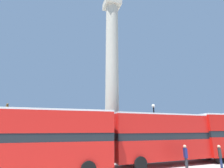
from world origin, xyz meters
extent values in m
plane|color=#ADA89E|center=(0.00, 0.00, 0.00)|extent=(200.00, 200.00, 0.00)
cube|color=#A39E8E|center=(0.00, 0.00, 0.63)|extent=(5.35, 5.35, 1.27)
cube|color=#A39E8E|center=(0.00, 0.00, 1.90)|extent=(3.85, 3.85, 1.27)
cylinder|color=#A39E8E|center=(0.00, 0.00, 10.67)|extent=(1.58, 1.58, 16.28)
cube|color=#A39E8E|center=(0.00, 0.00, 19.26)|extent=(2.13, 2.13, 0.90)
cube|color=red|center=(3.89, -5.31, 1.29)|extent=(11.42, 2.88, 1.59)
cube|color=black|center=(3.89, -5.31, 2.36)|extent=(11.41, 2.83, 0.55)
cube|color=red|center=(3.89, -5.31, 3.38)|extent=(11.42, 2.88, 1.48)
cube|color=silver|center=(3.89, -5.31, 4.17)|extent=(11.42, 2.88, 0.12)
cylinder|color=black|center=(7.81, -3.94, 0.50)|extent=(1.01, 0.34, 1.00)
cylinder|color=black|center=(7.90, -6.36, 0.50)|extent=(1.01, 0.34, 1.00)
cylinder|color=black|center=(-0.12, -4.26, 0.50)|extent=(1.01, 0.34, 1.00)
cylinder|color=black|center=(-0.02, -6.69, 0.50)|extent=(1.01, 0.34, 1.00)
cylinder|color=black|center=(8.75, -4.30, 0.50)|extent=(1.02, 0.38, 1.00)
cube|color=red|center=(-7.88, -5.88, 1.33)|extent=(11.47, 3.06, 1.65)
cube|color=black|center=(-7.88, -5.88, 2.43)|extent=(11.46, 3.01, 0.55)
cube|color=red|center=(-7.88, -5.88, 3.42)|extent=(11.47, 3.06, 1.43)
cube|color=silver|center=(-7.88, -5.88, 4.20)|extent=(11.47, 3.06, 0.12)
cylinder|color=black|center=(-3.84, -4.83, 0.50)|extent=(1.01, 0.35, 1.00)
cube|color=#A39E8E|center=(-11.99, 5.89, 1.31)|extent=(3.60, 3.06, 2.63)
ellipsoid|color=brown|center=(-11.99, 5.89, 4.37)|extent=(2.62, 1.81, 1.09)
cone|color=brown|center=(-10.90, 6.26, 4.86)|extent=(1.19, 0.91, 1.15)
cylinder|color=brown|center=(-11.99, 5.89, 5.36)|extent=(0.36, 0.36, 0.90)
sphere|color=brown|center=(-11.99, 5.89, 5.95)|extent=(0.28, 0.28, 0.28)
cylinder|color=brown|center=(-11.36, 6.42, 3.22)|extent=(0.20, 0.20, 1.19)
cylinder|color=brown|center=(-11.17, 5.86, 3.22)|extent=(0.20, 0.20, 1.19)
cylinder|color=black|center=(3.88, -2.57, 0.20)|extent=(0.31, 0.31, 0.40)
cylinder|color=black|center=(3.88, -2.57, 2.59)|extent=(0.14, 0.14, 5.18)
sphere|color=white|center=(3.88, -2.57, 5.37)|extent=(0.37, 0.37, 0.37)
cylinder|color=#28282D|center=(3.38, -7.45, 0.43)|extent=(0.14, 0.14, 0.87)
cylinder|color=#28282D|center=(3.28, -7.68, 0.43)|extent=(0.14, 0.14, 0.87)
cube|color=#191E51|center=(3.33, -7.56, 1.21)|extent=(0.36, 0.50, 0.69)
sphere|color=tan|center=(3.33, -7.56, 1.67)|extent=(0.23, 0.23, 0.23)
cylinder|color=#192347|center=(5.83, -8.35, 0.43)|extent=(0.14, 0.14, 0.85)
cylinder|color=#192347|center=(6.00, -8.16, 0.43)|extent=(0.14, 0.14, 0.85)
cube|color=black|center=(5.91, -8.26, 1.19)|extent=(0.44, 0.47, 0.67)
sphere|color=tan|center=(5.91, -8.26, 1.64)|extent=(0.23, 0.23, 0.23)
camera|label=1|loc=(-6.28, -19.13, 2.97)|focal=28.00mm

